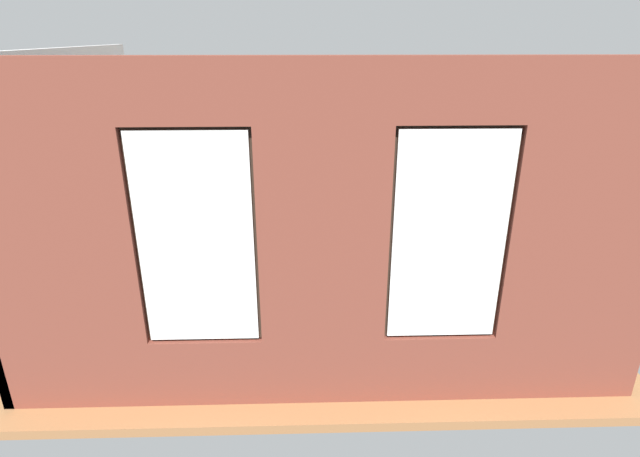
{
  "coord_description": "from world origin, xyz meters",
  "views": [
    {
      "loc": [
        0.15,
        6.4,
        3.39
      ],
      "look_at": [
        -0.03,
        0.4,
        1.05
      ],
      "focal_mm": 28.0,
      "sensor_mm": 36.0,
      "label": 1
    }
  ],
  "objects_px": {
    "table_plant_small": "(311,238)",
    "potted_plant_near_tv": "(126,283)",
    "media_console": "(118,279)",
    "remote_black": "(293,250)",
    "potted_plant_corner_far_left": "(561,303)",
    "potted_plant_beside_window_right": "(173,308)",
    "coffee_table": "(323,250)",
    "couch_by_window": "(327,333)",
    "potted_plant_foreground_right": "(170,198)",
    "potted_plant_between_couches": "(449,295)",
    "papasan_chair": "(308,223)",
    "cup_ceramic": "(323,244)",
    "remote_silver": "(349,242)",
    "couch_left": "(487,266)",
    "tv_flatscreen": "(112,242)"
  },
  "relations": [
    {
      "from": "remote_silver",
      "to": "potted_plant_near_tv",
      "type": "bearing_deg",
      "value": -2.95
    },
    {
      "from": "couch_left",
      "to": "potted_plant_beside_window_right",
      "type": "relative_size",
      "value": 1.67
    },
    {
      "from": "media_console",
      "to": "papasan_chair",
      "type": "distance_m",
      "value": 3.09
    },
    {
      "from": "couch_by_window",
      "to": "papasan_chair",
      "type": "relative_size",
      "value": 1.74
    },
    {
      "from": "cup_ceramic",
      "to": "coffee_table",
      "type": "bearing_deg",
      "value": 63.43
    },
    {
      "from": "couch_left",
      "to": "table_plant_small",
      "type": "height_order",
      "value": "couch_left"
    },
    {
      "from": "couch_by_window",
      "to": "media_console",
      "type": "relative_size",
      "value": 1.41
    },
    {
      "from": "remote_silver",
      "to": "potted_plant_between_couches",
      "type": "xyz_separation_m",
      "value": [
        -0.89,
        2.29,
        0.33
      ]
    },
    {
      "from": "couch_left",
      "to": "media_console",
      "type": "relative_size",
      "value": 1.7
    },
    {
      "from": "couch_left",
      "to": "remote_black",
      "type": "bearing_deg",
      "value": -95.04
    },
    {
      "from": "remote_black",
      "to": "couch_by_window",
      "type": "bearing_deg",
      "value": -89.73
    },
    {
      "from": "tv_flatscreen",
      "to": "potted_plant_near_tv",
      "type": "distance_m",
      "value": 1.21
    },
    {
      "from": "papasan_chair",
      "to": "table_plant_small",
      "type": "bearing_deg",
      "value": 92.1
    },
    {
      "from": "potted_plant_between_couches",
      "to": "coffee_table",
      "type": "bearing_deg",
      "value": -58.76
    },
    {
      "from": "coffee_table",
      "to": "potted_plant_corner_far_left",
      "type": "relative_size",
      "value": 1.06
    },
    {
      "from": "coffee_table",
      "to": "remote_black",
      "type": "xyz_separation_m",
      "value": [
        0.45,
        0.13,
        0.06
      ]
    },
    {
      "from": "potted_plant_near_tv",
      "to": "potted_plant_beside_window_right",
      "type": "height_order",
      "value": "potted_plant_near_tv"
    },
    {
      "from": "potted_plant_corner_far_left",
      "to": "potted_plant_near_tv",
      "type": "height_order",
      "value": "potted_plant_near_tv"
    },
    {
      "from": "potted_plant_corner_far_left",
      "to": "potted_plant_between_couches",
      "type": "xyz_separation_m",
      "value": [
        1.16,
        -0.15,
        0.03
      ]
    },
    {
      "from": "potted_plant_near_tv",
      "to": "coffee_table",
      "type": "bearing_deg",
      "value": -143.37
    },
    {
      "from": "couch_left",
      "to": "coffee_table",
      "type": "height_order",
      "value": "couch_left"
    },
    {
      "from": "media_console",
      "to": "tv_flatscreen",
      "type": "xyz_separation_m",
      "value": [
        0.0,
        -0.0,
        0.56
      ]
    },
    {
      "from": "couch_by_window",
      "to": "potted_plant_corner_far_left",
      "type": "bearing_deg",
      "value": 177.75
    },
    {
      "from": "media_console",
      "to": "potted_plant_near_tv",
      "type": "xyz_separation_m",
      "value": [
        -0.53,
        1.09,
        0.49
      ]
    },
    {
      "from": "potted_plant_corner_far_left",
      "to": "potted_plant_near_tv",
      "type": "distance_m",
      "value": 4.81
    },
    {
      "from": "remote_black",
      "to": "potted_plant_corner_far_left",
      "type": "distance_m",
      "value": 3.63
    },
    {
      "from": "potted_plant_corner_far_left",
      "to": "tv_flatscreen",
      "type": "bearing_deg",
      "value": -17.25
    },
    {
      "from": "tv_flatscreen",
      "to": "potted_plant_beside_window_right",
      "type": "xyz_separation_m",
      "value": [
        -1.2,
        1.65,
        -0.07
      ]
    },
    {
      "from": "table_plant_small",
      "to": "cup_ceramic",
      "type": "bearing_deg",
      "value": 149.68
    },
    {
      "from": "table_plant_small",
      "to": "remote_silver",
      "type": "relative_size",
      "value": 1.17
    },
    {
      "from": "table_plant_small",
      "to": "potted_plant_near_tv",
      "type": "xyz_separation_m",
      "value": [
        2.14,
        1.84,
        0.22
      ]
    },
    {
      "from": "couch_by_window",
      "to": "remote_black",
      "type": "relative_size",
      "value": 10.54
    },
    {
      "from": "couch_by_window",
      "to": "coffee_table",
      "type": "relative_size",
      "value": 1.2
    },
    {
      "from": "coffee_table",
      "to": "potted_plant_near_tv",
      "type": "xyz_separation_m",
      "value": [
        2.32,
        1.73,
        0.37
      ]
    },
    {
      "from": "couch_by_window",
      "to": "papasan_chair",
      "type": "xyz_separation_m",
      "value": [
        0.18,
        -3.16,
        0.1
      ]
    },
    {
      "from": "coffee_table",
      "to": "cup_ceramic",
      "type": "bearing_deg",
      "value": -116.57
    },
    {
      "from": "media_console",
      "to": "tv_flatscreen",
      "type": "height_order",
      "value": "tv_flatscreen"
    },
    {
      "from": "potted_plant_corner_far_left",
      "to": "potted_plant_near_tv",
      "type": "relative_size",
      "value": 0.94
    },
    {
      "from": "table_plant_small",
      "to": "remote_black",
      "type": "distance_m",
      "value": 0.37
    },
    {
      "from": "potted_plant_foreground_right",
      "to": "potted_plant_between_couches",
      "type": "xyz_separation_m",
      "value": [
        -3.84,
        3.35,
        -0.07
      ]
    },
    {
      "from": "table_plant_small",
      "to": "potted_plant_foreground_right",
      "type": "distance_m",
      "value": 2.62
    },
    {
      "from": "media_console",
      "to": "potted_plant_foreground_right",
      "type": "distance_m",
      "value": 1.97
    },
    {
      "from": "papasan_chair",
      "to": "potted_plant_corner_far_left",
      "type": "bearing_deg",
      "value": 129.45
    },
    {
      "from": "papasan_chair",
      "to": "potted_plant_beside_window_right",
      "type": "distance_m",
      "value": 3.57
    },
    {
      "from": "coffee_table",
      "to": "potted_plant_foreground_right",
      "type": "relative_size",
      "value": 0.97
    },
    {
      "from": "media_console",
      "to": "potted_plant_beside_window_right",
      "type": "relative_size",
      "value": 0.99
    },
    {
      "from": "potted_plant_beside_window_right",
      "to": "couch_by_window",
      "type": "bearing_deg",
      "value": -176.54
    },
    {
      "from": "coffee_table",
      "to": "potted_plant_beside_window_right",
      "type": "xyz_separation_m",
      "value": [
        1.65,
        2.29,
        0.36
      ]
    },
    {
      "from": "remote_silver",
      "to": "potted_plant_between_couches",
      "type": "bearing_deg",
      "value": 73.69
    },
    {
      "from": "couch_by_window",
      "to": "cup_ceramic",
      "type": "distance_m",
      "value": 2.19
    }
  ]
}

